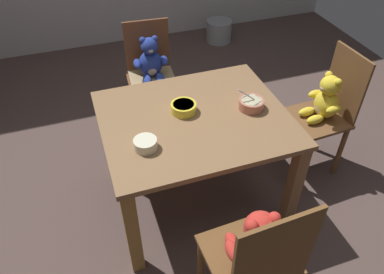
{
  "coord_description": "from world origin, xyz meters",
  "views": [
    {
      "loc": [
        -0.58,
        -1.64,
        2.06
      ],
      "look_at": [
        0.0,
        0.05,
        0.51
      ],
      "focal_mm": 35.21,
      "sensor_mm": 36.0,
      "label": 1
    }
  ],
  "objects_px": {
    "dining_table": "(195,133)",
    "teddy_chair_far_center": "(152,72)",
    "teddy_chair_near_front": "(256,251)",
    "metal_pail": "(219,31)",
    "porridge_bowl_terracotta_near_right": "(251,104)",
    "porridge_bowl_cream_near_left": "(145,144)",
    "teddy_chair_near_right": "(324,107)",
    "porridge_bowl_yellow_center": "(184,108)"
  },
  "relations": [
    {
      "from": "metal_pail",
      "to": "porridge_bowl_yellow_center",
      "type": "bearing_deg",
      "value": -117.78
    },
    {
      "from": "porridge_bowl_terracotta_near_right",
      "to": "metal_pail",
      "type": "xyz_separation_m",
      "value": [
        0.7,
        2.18,
        -0.61
      ]
    },
    {
      "from": "dining_table",
      "to": "teddy_chair_near_front",
      "type": "height_order",
      "value": "teddy_chair_near_front"
    },
    {
      "from": "teddy_chair_far_center",
      "to": "teddy_chair_near_right",
      "type": "bearing_deg",
      "value": 55.03
    },
    {
      "from": "porridge_bowl_terracotta_near_right",
      "to": "porridge_bowl_cream_near_left",
      "type": "bearing_deg",
      "value": -168.18
    },
    {
      "from": "teddy_chair_far_center",
      "to": "teddy_chair_near_right",
      "type": "relative_size",
      "value": 0.97
    },
    {
      "from": "teddy_chair_far_center",
      "to": "porridge_bowl_cream_near_left",
      "type": "bearing_deg",
      "value": -11.08
    },
    {
      "from": "teddy_chair_far_center",
      "to": "teddy_chair_near_front",
      "type": "distance_m",
      "value": 1.68
    },
    {
      "from": "metal_pail",
      "to": "teddy_chair_far_center",
      "type": "bearing_deg",
      "value": -130.12
    },
    {
      "from": "teddy_chair_far_center",
      "to": "metal_pail",
      "type": "distance_m",
      "value": 1.77
    },
    {
      "from": "porridge_bowl_terracotta_near_right",
      "to": "teddy_chair_near_front",
      "type": "bearing_deg",
      "value": -113.2
    },
    {
      "from": "dining_table",
      "to": "porridge_bowl_terracotta_near_right",
      "type": "relative_size",
      "value": 6.81
    },
    {
      "from": "porridge_bowl_yellow_center",
      "to": "teddy_chair_near_front",
      "type": "bearing_deg",
      "value": -87.27
    },
    {
      "from": "dining_table",
      "to": "teddy_chair_far_center",
      "type": "bearing_deg",
      "value": 94.05
    },
    {
      "from": "porridge_bowl_yellow_center",
      "to": "porridge_bowl_terracotta_near_right",
      "type": "bearing_deg",
      "value": -13.91
    },
    {
      "from": "teddy_chair_near_right",
      "to": "porridge_bowl_cream_near_left",
      "type": "relative_size",
      "value": 7.37
    },
    {
      "from": "dining_table",
      "to": "teddy_chair_far_center",
      "type": "height_order",
      "value": "teddy_chair_far_center"
    },
    {
      "from": "teddy_chair_near_front",
      "to": "porridge_bowl_yellow_center",
      "type": "bearing_deg",
      "value": -0.06
    },
    {
      "from": "teddy_chair_far_center",
      "to": "porridge_bowl_yellow_center",
      "type": "height_order",
      "value": "teddy_chair_far_center"
    },
    {
      "from": "porridge_bowl_yellow_center",
      "to": "porridge_bowl_cream_near_left",
      "type": "height_order",
      "value": "same"
    },
    {
      "from": "porridge_bowl_yellow_center",
      "to": "porridge_bowl_terracotta_near_right",
      "type": "distance_m",
      "value": 0.4
    },
    {
      "from": "teddy_chair_near_front",
      "to": "porridge_bowl_terracotta_near_right",
      "type": "height_order",
      "value": "teddy_chair_near_front"
    },
    {
      "from": "porridge_bowl_cream_near_left",
      "to": "metal_pail",
      "type": "xyz_separation_m",
      "value": [
        1.38,
        2.32,
        -0.61
      ]
    },
    {
      "from": "porridge_bowl_terracotta_near_right",
      "to": "dining_table",
      "type": "bearing_deg",
      "value": 175.52
    },
    {
      "from": "porridge_bowl_yellow_center",
      "to": "porridge_bowl_terracotta_near_right",
      "type": "height_order",
      "value": "porridge_bowl_terracotta_near_right"
    },
    {
      "from": "porridge_bowl_cream_near_left",
      "to": "porridge_bowl_terracotta_near_right",
      "type": "relative_size",
      "value": 0.78
    },
    {
      "from": "porridge_bowl_terracotta_near_right",
      "to": "porridge_bowl_yellow_center",
      "type": "bearing_deg",
      "value": 166.09
    },
    {
      "from": "dining_table",
      "to": "teddy_chair_near_front",
      "type": "distance_m",
      "value": 0.84
    },
    {
      "from": "teddy_chair_far_center",
      "to": "porridge_bowl_yellow_center",
      "type": "distance_m",
      "value": 0.79
    },
    {
      "from": "metal_pail",
      "to": "porridge_bowl_cream_near_left",
      "type": "bearing_deg",
      "value": -120.82
    },
    {
      "from": "teddy_chair_near_front",
      "to": "porridge_bowl_cream_near_left",
      "type": "xyz_separation_m",
      "value": [
        -0.33,
        0.67,
        0.17
      ]
    },
    {
      "from": "teddy_chair_near_front",
      "to": "porridge_bowl_cream_near_left",
      "type": "bearing_deg",
      "value": 23.46
    },
    {
      "from": "teddy_chair_near_right",
      "to": "porridge_bowl_yellow_center",
      "type": "relative_size",
      "value": 6.08
    },
    {
      "from": "porridge_bowl_yellow_center",
      "to": "metal_pail",
      "type": "height_order",
      "value": "porridge_bowl_yellow_center"
    },
    {
      "from": "teddy_chair_near_front",
      "to": "porridge_bowl_yellow_center",
      "type": "distance_m",
      "value": 0.93
    },
    {
      "from": "dining_table",
      "to": "porridge_bowl_yellow_center",
      "type": "relative_size",
      "value": 7.17
    },
    {
      "from": "teddy_chair_far_center",
      "to": "teddy_chair_near_right",
      "type": "xyz_separation_m",
      "value": [
        1.0,
        -0.81,
        -0.0
      ]
    },
    {
      "from": "teddy_chair_near_right",
      "to": "porridge_bowl_terracotta_near_right",
      "type": "relative_size",
      "value": 5.77
    },
    {
      "from": "teddy_chair_far_center",
      "to": "porridge_bowl_terracotta_near_right",
      "type": "height_order",
      "value": "teddy_chair_far_center"
    },
    {
      "from": "dining_table",
      "to": "teddy_chair_near_front",
      "type": "xyz_separation_m",
      "value": [
        -0.0,
        -0.84,
        -0.02
      ]
    },
    {
      "from": "teddy_chair_far_center",
      "to": "metal_pail",
      "type": "relative_size",
      "value": 3.07
    },
    {
      "from": "teddy_chair_near_right",
      "to": "porridge_bowl_cream_near_left",
      "type": "xyz_separation_m",
      "value": [
        -1.27,
        -0.19,
        0.2
      ]
    }
  ]
}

